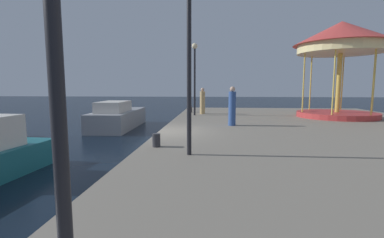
{
  "coord_description": "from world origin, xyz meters",
  "views": [
    {
      "loc": [
        2.21,
        -10.85,
        2.6
      ],
      "look_at": [
        1.19,
        2.06,
        1.06
      ],
      "focal_mm": 25.41,
      "sensor_mm": 36.0,
      "label": 1
    }
  ],
  "objects_px": {
    "lamp_post_far_end": "(195,67)",
    "person_near_carousel": "(202,102)",
    "carousel": "(341,46)",
    "bollard_north": "(156,140)",
    "person_by_the_water": "(232,107)",
    "bollard_south": "(190,109)",
    "lamp_post_mid_promenade": "(189,41)",
    "motorboat_grey": "(118,117)"
  },
  "relations": [
    {
      "from": "lamp_post_far_end",
      "to": "bollard_north",
      "type": "height_order",
      "value": "lamp_post_far_end"
    },
    {
      "from": "lamp_post_mid_promenade",
      "to": "bollard_north",
      "type": "bearing_deg",
      "value": 140.7
    },
    {
      "from": "carousel",
      "to": "bollard_south",
      "type": "relative_size",
      "value": 13.83
    },
    {
      "from": "lamp_post_mid_promenade",
      "to": "lamp_post_far_end",
      "type": "xyz_separation_m",
      "value": [
        -0.56,
        10.12,
        0.09
      ]
    },
    {
      "from": "lamp_post_mid_promenade",
      "to": "person_by_the_water",
      "type": "xyz_separation_m",
      "value": [
        1.5,
        5.63,
        -2.11
      ]
    },
    {
      "from": "bollard_north",
      "to": "person_near_carousel",
      "type": "relative_size",
      "value": 0.23
    },
    {
      "from": "carousel",
      "to": "lamp_post_mid_promenade",
      "type": "height_order",
      "value": "carousel"
    },
    {
      "from": "lamp_post_mid_promenade",
      "to": "bollard_north",
      "type": "xyz_separation_m",
      "value": [
        -1.07,
        0.88,
        -2.76
      ]
    },
    {
      "from": "motorboat_grey",
      "to": "bollard_north",
      "type": "distance_m",
      "value": 9.73
    },
    {
      "from": "carousel",
      "to": "bollard_south",
      "type": "bearing_deg",
      "value": 164.56
    },
    {
      "from": "person_near_carousel",
      "to": "motorboat_grey",
      "type": "bearing_deg",
      "value": -165.17
    },
    {
      "from": "motorboat_grey",
      "to": "person_by_the_water",
      "type": "bearing_deg",
      "value": -29.89
    },
    {
      "from": "carousel",
      "to": "person_near_carousel",
      "type": "bearing_deg",
      "value": 170.63
    },
    {
      "from": "carousel",
      "to": "lamp_post_far_end",
      "type": "bearing_deg",
      "value": 176.92
    },
    {
      "from": "lamp_post_far_end",
      "to": "person_near_carousel",
      "type": "relative_size",
      "value": 2.59
    },
    {
      "from": "bollard_north",
      "to": "lamp_post_far_end",
      "type": "bearing_deg",
      "value": 86.81
    },
    {
      "from": "lamp_post_far_end",
      "to": "person_near_carousel",
      "type": "height_order",
      "value": "lamp_post_far_end"
    },
    {
      "from": "carousel",
      "to": "bollard_north",
      "type": "height_order",
      "value": "carousel"
    },
    {
      "from": "carousel",
      "to": "lamp_post_mid_promenade",
      "type": "distance_m",
      "value": 12.58
    },
    {
      "from": "motorboat_grey",
      "to": "bollard_north",
      "type": "height_order",
      "value": "motorboat_grey"
    },
    {
      "from": "carousel",
      "to": "bollard_south",
      "type": "xyz_separation_m",
      "value": [
        -8.96,
        2.47,
        -3.94
      ]
    },
    {
      "from": "lamp_post_far_end",
      "to": "bollard_north",
      "type": "xyz_separation_m",
      "value": [
        -0.52,
        -9.24,
        -2.85
      ]
    },
    {
      "from": "lamp_post_far_end",
      "to": "bollard_south",
      "type": "height_order",
      "value": "lamp_post_far_end"
    },
    {
      "from": "carousel",
      "to": "person_near_carousel",
      "type": "xyz_separation_m",
      "value": [
        -8.05,
        1.33,
        -3.33
      ]
    },
    {
      "from": "motorboat_grey",
      "to": "lamp_post_mid_promenade",
      "type": "bearing_deg",
      "value": -60.66
    },
    {
      "from": "lamp_post_far_end",
      "to": "bollard_south",
      "type": "bearing_deg",
      "value": 102.35
    },
    {
      "from": "motorboat_grey",
      "to": "person_by_the_water",
      "type": "height_order",
      "value": "person_by_the_water"
    },
    {
      "from": "carousel",
      "to": "bollard_north",
      "type": "bearing_deg",
      "value": -135.79
    },
    {
      "from": "bollard_north",
      "to": "lamp_post_mid_promenade",
      "type": "bearing_deg",
      "value": -39.3
    },
    {
      "from": "motorboat_grey",
      "to": "person_by_the_water",
      "type": "xyz_separation_m",
      "value": [
        6.89,
        -3.96,
        0.97
      ]
    },
    {
      "from": "person_near_carousel",
      "to": "lamp_post_mid_promenade",
      "type": "bearing_deg",
      "value": -89.51
    },
    {
      "from": "lamp_post_mid_promenade",
      "to": "carousel",
      "type": "bearing_deg",
      "value": 50.53
    },
    {
      "from": "bollard_south",
      "to": "motorboat_grey",
      "type": "bearing_deg",
      "value": -149.88
    },
    {
      "from": "bollard_south",
      "to": "carousel",
      "type": "bearing_deg",
      "value": -15.44
    },
    {
      "from": "person_near_carousel",
      "to": "bollard_north",
      "type": "bearing_deg",
      "value": -95.53
    },
    {
      "from": "motorboat_grey",
      "to": "bollard_north",
      "type": "bearing_deg",
      "value": -63.64
    },
    {
      "from": "carousel",
      "to": "person_by_the_water",
      "type": "xyz_separation_m",
      "value": [
        -6.46,
        -4.04,
        -3.29
      ]
    },
    {
      "from": "lamp_post_far_end",
      "to": "person_near_carousel",
      "type": "xyz_separation_m",
      "value": [
        0.46,
        0.87,
        -2.24
      ]
    },
    {
      "from": "person_by_the_water",
      "to": "bollard_south",
      "type": "bearing_deg",
      "value": 111.02
    },
    {
      "from": "carousel",
      "to": "person_near_carousel",
      "type": "relative_size",
      "value": 3.19
    },
    {
      "from": "person_near_carousel",
      "to": "carousel",
      "type": "bearing_deg",
      "value": -9.37
    },
    {
      "from": "lamp_post_mid_promenade",
      "to": "person_near_carousel",
      "type": "xyz_separation_m",
      "value": [
        -0.09,
        10.99,
        -2.15
      ]
    }
  ]
}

